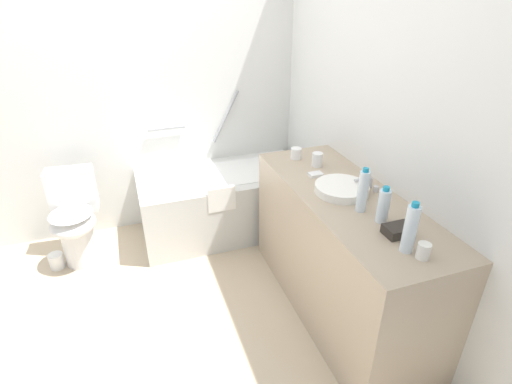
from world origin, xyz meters
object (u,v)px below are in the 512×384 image
object	(u,v)px
drinking_glass_0	(317,160)
water_bottle_2	(383,206)
water_bottle_1	(410,229)
drinking_glass_1	(296,153)
water_bottle_0	(363,191)
toilet_paper_roll	(57,261)
toilet	(75,219)
sink_basin	(342,189)
bathtub	(223,200)
soap_dish	(316,174)
sink_faucet	(368,183)
drinking_glass_2	(423,251)
amenity_basket	(398,230)

from	to	relation	value
drinking_glass_0	water_bottle_2	bearing A→B (deg)	-90.66
water_bottle_1	drinking_glass_1	xyz separation A→B (m)	(-0.03, 1.19, -0.08)
water_bottle_1	drinking_glass_1	size ratio (longest dim) A/B	3.36
water_bottle_0	toilet_paper_roll	size ratio (longest dim) A/B	2.09
drinking_glass_0	toilet	bearing A→B (deg)	157.54
sink_basin	drinking_glass_1	world-z (taller)	drinking_glass_1
bathtub	water_bottle_1	world-z (taller)	bathtub
drinking_glass_1	toilet	bearing A→B (deg)	161.78
water_bottle_2	drinking_glass_1	world-z (taller)	water_bottle_2
bathtub	water_bottle_2	world-z (taller)	bathtub
bathtub	drinking_glass_0	bearing A→B (deg)	-56.39
sink_basin	toilet_paper_roll	size ratio (longest dim) A/B	2.61
soap_dish	drinking_glass_1	bearing A→B (deg)	90.16
water_bottle_0	soap_dish	world-z (taller)	water_bottle_0
sink_faucet	water_bottle_0	bearing A→B (deg)	-131.22
drinking_glass_0	drinking_glass_1	xyz separation A→B (m)	(-0.08, 0.17, -0.01)
drinking_glass_1	toilet_paper_roll	world-z (taller)	drinking_glass_1
drinking_glass_0	toilet_paper_roll	size ratio (longest dim) A/B	0.77
water_bottle_2	drinking_glass_2	xyz separation A→B (m)	(-0.01, -0.33, -0.06)
toilet	water_bottle_2	xyz separation A→B (m)	(1.68, -1.46, 0.60)
water_bottle_2	toilet_paper_roll	xyz separation A→B (m)	(-1.87, 1.40, -0.90)
water_bottle_2	drinking_glass_2	distance (m)	0.34
toilet	drinking_glass_2	size ratio (longest dim) A/B	9.52
drinking_glass_1	drinking_glass_2	world-z (taller)	same
sink_basin	drinking_glass_2	distance (m)	0.69
water_bottle_1	drinking_glass_0	distance (m)	1.02
sink_basin	toilet_paper_roll	world-z (taller)	sink_basin
drinking_glass_1	sink_faucet	bearing A→B (deg)	-68.06
soap_dish	drinking_glass_0	bearing A→B (deg)	60.07
toilet	soap_dish	xyz separation A→B (m)	(1.61, -0.84, 0.51)
amenity_basket	toilet_paper_roll	bearing A→B (deg)	140.77
water_bottle_2	drinking_glass_0	size ratio (longest dim) A/B	2.16
drinking_glass_0	soap_dish	size ratio (longest dim) A/B	1.06
water_bottle_1	water_bottle_2	bearing A→B (deg)	80.81
sink_faucet	water_bottle_0	xyz separation A→B (m)	(-0.20, -0.22, 0.09)
soap_dish	toilet_paper_roll	xyz separation A→B (m)	(-1.80, 0.78, -0.82)
drinking_glass_0	amenity_basket	size ratio (longest dim) A/B	0.68
bathtub	water_bottle_1	xyz separation A→B (m)	(0.44, -1.76, 0.69)
sink_faucet	amenity_basket	world-z (taller)	sink_faucet
bathtub	sink_faucet	xyz separation A→B (m)	(0.64, -1.14, 0.60)
toilet	water_bottle_1	bearing A→B (deg)	47.62
water_bottle_2	toilet	bearing A→B (deg)	139.04
bathtub	drinking_glass_2	bearing A→B (deg)	-75.47
sink_faucet	amenity_basket	size ratio (longest dim) A/B	1.09
toilet	toilet_paper_roll	xyz separation A→B (m)	(-0.19, -0.06, -0.31)
water_bottle_0	water_bottle_1	world-z (taller)	water_bottle_1
water_bottle_1	amenity_basket	distance (m)	0.17
water_bottle_0	bathtub	bearing A→B (deg)	107.97
sink_basin	toilet_paper_roll	xyz separation A→B (m)	(-1.84, 1.04, -0.83)
drinking_glass_1	amenity_basket	distance (m)	1.07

